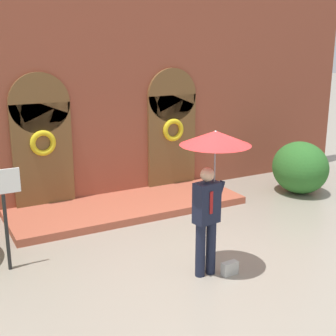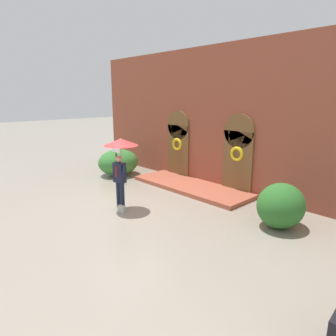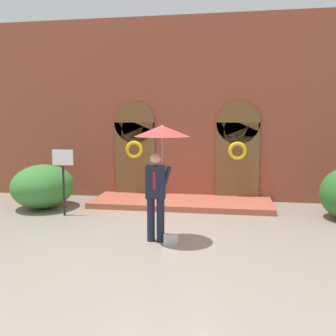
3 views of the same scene
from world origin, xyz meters
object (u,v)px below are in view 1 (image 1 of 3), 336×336
object	(u,v)px
person_with_umbrella	(213,160)
sign_post	(4,203)
shrub_right	(300,168)
handbag	(230,268)

from	to	relation	value
person_with_umbrella	sign_post	size ratio (longest dim) A/B	1.37
person_with_umbrella	shrub_right	size ratio (longest dim) A/B	1.63
sign_post	shrub_right	bearing A→B (deg)	6.39
shrub_right	handbag	bearing A→B (deg)	-146.28
handbag	sign_post	xyz separation A→B (m)	(-3.11, 1.89, 1.05)
handbag	sign_post	distance (m)	3.78
handbag	shrub_right	distance (m)	4.86
person_with_umbrella	handbag	xyz separation A→B (m)	(0.24, -0.20, -1.80)
person_with_umbrella	shrub_right	world-z (taller)	person_with_umbrella
person_with_umbrella	handbag	distance (m)	1.83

